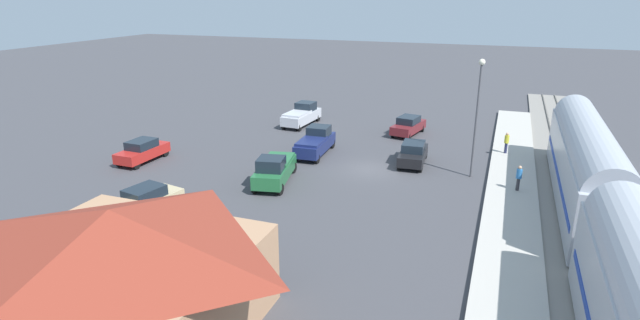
{
  "coord_description": "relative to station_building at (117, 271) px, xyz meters",
  "views": [
    {
      "loc": [
        -8.96,
        34.9,
        12.72
      ],
      "look_at": [
        3.3,
        2.07,
        1.0
      ],
      "focal_mm": 28.33,
      "sensor_mm": 36.0,
      "label": 1
    }
  ],
  "objects": [
    {
      "name": "ground_plane",
      "position": [
        -4.0,
        -22.0,
        -2.74
      ],
      "size": [
        200.0,
        200.0,
        0.0
      ],
      "primitive_type": "plane",
      "color": "#424247"
    },
    {
      "name": "railway_track",
      "position": [
        -18.0,
        -22.0,
        -2.65
      ],
      "size": [
        4.8,
        70.0,
        0.3
      ],
      "color": "gray",
      "rests_on": "ground"
    },
    {
      "name": "platform",
      "position": [
        -14.0,
        -22.0,
        -2.59
      ],
      "size": [
        3.2,
        46.0,
        0.3
      ],
      "color": "#B7B2A8",
      "rests_on": "ground"
    },
    {
      "name": "station_building",
      "position": [
        0.0,
        0.0,
        0.0
      ],
      "size": [
        10.08,
        9.53,
        5.28
      ],
      "color": "tan",
      "rests_on": "ground"
    },
    {
      "name": "pedestrian_on_platform",
      "position": [
        -14.33,
        -20.54,
        -1.46
      ],
      "size": [
        0.36,
        0.36,
        1.71
      ],
      "color": "#333338",
      "rests_on": "platform"
    },
    {
      "name": "pedestrian_waiting_far",
      "position": [
        -13.41,
        -28.84,
        -1.46
      ],
      "size": [
        0.36,
        0.36,
        1.71
      ],
      "color": "#23284C",
      "rests_on": "platform"
    },
    {
      "name": "pickup_navy",
      "position": [
        1.24,
        -24.06,
        -1.71
      ],
      "size": [
        2.24,
        5.49,
        2.14
      ],
      "color": "navy",
      "rests_on": "ground"
    },
    {
      "name": "sedan_black",
      "position": [
        -6.73,
        -24.34,
        -1.86
      ],
      "size": [
        2.1,
        4.6,
        1.74
      ],
      "color": "black",
      "rests_on": "ground"
    },
    {
      "name": "pickup_silver",
      "position": [
        5.96,
        -32.56,
        -1.71
      ],
      "size": [
        2.3,
        5.51,
        2.14
      ],
      "color": "silver",
      "rests_on": "ground"
    },
    {
      "name": "pickup_green",
      "position": [
        1.53,
        -16.87,
        -1.71
      ],
      "size": [
        3.01,
        5.68,
        2.14
      ],
      "color": "#236638",
      "rests_on": "ground"
    },
    {
      "name": "sedan_maroon",
      "position": [
        -4.73,
        -32.65,
        -1.86
      ],
      "size": [
        2.66,
        4.77,
        1.74
      ],
      "color": "maroon",
      "rests_on": "ground"
    },
    {
      "name": "sedan_tan",
      "position": [
        6.48,
        -9.41,
        -1.86
      ],
      "size": [
        2.69,
        4.77,
        1.74
      ],
      "color": "#C6B284",
      "rests_on": "ground"
    },
    {
      "name": "sedan_red",
      "position": [
        13.29,
        -17.54,
        -1.86
      ],
      "size": [
        1.96,
        4.55,
        1.74
      ],
      "color": "red",
      "rests_on": "ground"
    },
    {
      "name": "light_pole_near_platform",
      "position": [
        -11.2,
        -23.0,
        2.5
      ],
      "size": [
        0.44,
        0.44,
        8.43
      ],
      "color": "#515156",
      "rests_on": "ground"
    }
  ]
}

